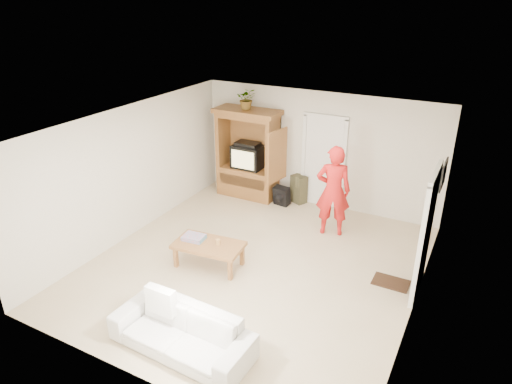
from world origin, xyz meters
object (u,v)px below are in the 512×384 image
armoire (249,159)px  sofa (181,332)px  man (333,191)px  coffee_table (209,246)px

armoire → sofa: bearing=-71.3°
armoire → man: size_ratio=1.13×
sofa → coffee_table: size_ratio=1.58×
coffee_table → armoire: bearing=99.9°
armoire → sofa: 5.30m
man → sofa: bearing=61.4°
armoire → sofa: size_ratio=1.04×
armoire → man: 2.53m
armoire → man: (2.37, -0.87, 0.02)m
armoire → coffee_table: bearing=-74.3°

